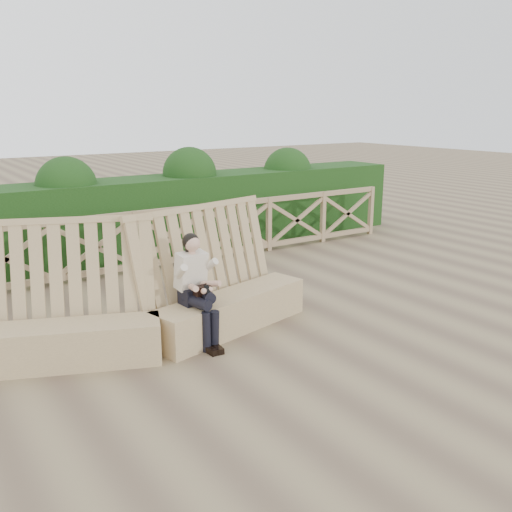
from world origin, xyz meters
TOP-DOWN VIEW (x-y plane):
  - ground at (0.00, 0.00)m, footprint 60.00×60.00m
  - bench at (-1.82, 0.42)m, footprint 4.59×1.57m
  - woman at (-1.28, 0.14)m, footprint 0.39×0.80m
  - guardrail at (0.00, 3.50)m, footprint 10.10×0.09m
  - hedge at (0.00, 4.70)m, footprint 12.00×1.20m

SIDE VIEW (x-z plane):
  - ground at x=0.00m, z-range 0.00..0.00m
  - bench at x=-1.82m, z-range -0.40..1.22m
  - guardrail at x=0.00m, z-range 0.00..1.10m
  - hedge at x=0.00m, z-range 0.00..1.50m
  - woman at x=-1.28m, z-range 0.07..1.44m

